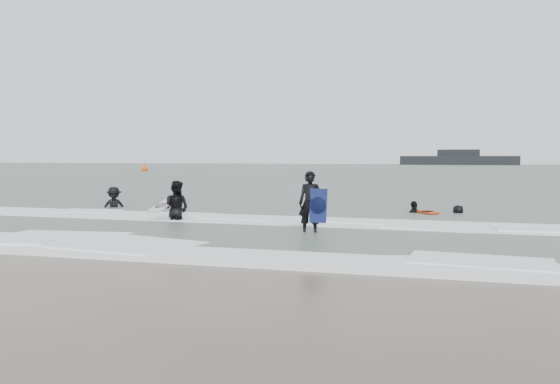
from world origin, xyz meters
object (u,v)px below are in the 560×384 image
(surfer_centre, at_px, (310,235))
(buoy, at_px, (144,169))
(surfer_breaker, at_px, (114,209))
(surfer_right_near, at_px, (414,214))
(surfer_right_far, at_px, (458,214))
(surfer_wading, at_px, (176,222))
(vessel_horizon, at_px, (458,159))

(surfer_centre, bearing_deg, buoy, 120.30)
(surfer_centre, xyz_separation_m, surfer_breaker, (-9.87, 5.23, 0.00))
(surfer_right_near, height_order, surfer_right_far, surfer_right_near)
(surfer_centre, xyz_separation_m, surfer_right_near, (2.58, 6.70, 0.00))
(surfer_centre, xyz_separation_m, surfer_wading, (-5.14, 1.76, 0.00))
(surfer_centre, distance_m, vessel_horizon, 146.49)
(surfer_centre, xyz_separation_m, vessel_horizon, (8.03, 146.27, 1.59))
(buoy, bearing_deg, surfer_centre, -55.89)
(surfer_wading, xyz_separation_m, vessel_horizon, (13.16, 144.50, 1.59))
(surfer_breaker, distance_m, vessel_horizon, 142.17)
(surfer_right_far, bearing_deg, vessel_horizon, -125.16)
(surfer_wading, distance_m, surfer_right_far, 10.70)
(surfer_centre, height_order, surfer_right_far, surfer_centre)
(surfer_right_near, bearing_deg, surfer_centre, 27.61)
(surfer_wading, distance_m, vessel_horizon, 145.11)
(surfer_breaker, xyz_separation_m, buoy, (-30.41, 54.23, 0.42))
(surfer_centre, relative_size, surfer_wading, 0.94)
(vessel_horizon, bearing_deg, surfer_centre, -93.14)
(surfer_right_near, bearing_deg, buoy, -92.24)
(surfer_right_near, relative_size, surfer_right_far, 1.09)
(surfer_right_near, relative_size, buoy, 1.00)
(surfer_right_near, bearing_deg, vessel_horizon, -133.55)
(surfer_right_near, height_order, buoy, buoy)
(vessel_horizon, bearing_deg, surfer_right_near, -92.23)
(surfer_centre, xyz_separation_m, surfer_right_far, (4.22, 6.97, 0.00))
(buoy, relative_size, vessel_horizon, 0.05)
(surfer_breaker, distance_m, surfer_right_far, 14.20)
(vessel_horizon, bearing_deg, surfer_right_far, -91.57)
(surfer_breaker, relative_size, vessel_horizon, 0.06)
(surfer_wading, relative_size, surfer_breaker, 1.09)
(vessel_horizon, bearing_deg, buoy, -119.10)
(buoy, bearing_deg, surfer_breaker, -60.72)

